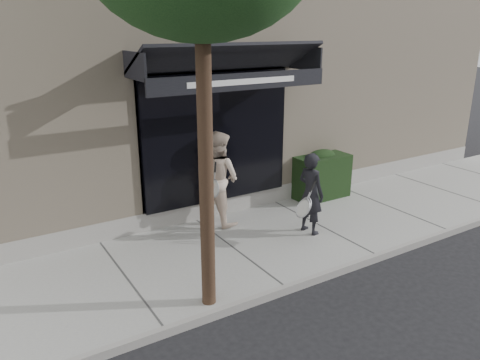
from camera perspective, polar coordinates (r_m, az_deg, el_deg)
ground at (r=9.67m, az=9.52°, el=-6.02°), size 80.00×80.00×0.00m
sidewalk at (r=9.65m, az=9.54°, el=-5.70°), size 20.00×3.00×0.12m
curb at (r=8.67m, az=16.32°, el=-9.04°), size 20.00×0.10×0.14m
building_facade at (r=13.00m, az=-4.60°, el=12.91°), size 14.30×8.04×5.64m
hedge at (r=11.00m, az=9.80°, el=0.65°), size 1.30×0.70×1.14m
pedestrian_front at (r=8.97m, az=8.61°, el=-1.65°), size 0.74×0.75×1.59m
pedestrian_back at (r=9.29m, az=-2.66°, el=0.24°), size 0.97×1.10×1.89m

